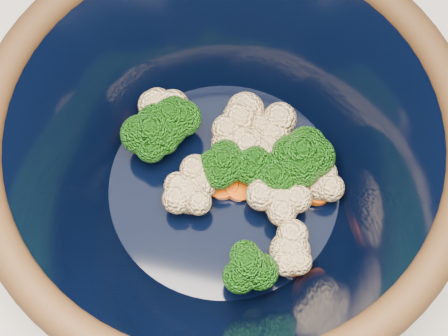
{
  "coord_description": "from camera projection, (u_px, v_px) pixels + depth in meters",
  "views": [
    {
      "loc": [
        0.07,
        -0.3,
        1.42
      ],
      "look_at": [
        0.03,
        -0.11,
        0.97
      ],
      "focal_mm": 50.0,
      "sensor_mm": 36.0,
      "label": 1
    }
  ],
  "objects": [
    {
      "name": "ground",
      "position": [
        223.0,
        293.0,
        1.43
      ],
      "size": [
        3.0,
        3.0,
        0.0
      ],
      "primitive_type": "plane",
      "color": "#9E7A54",
      "rests_on": "ground"
    },
    {
      "name": "counter",
      "position": [
        222.0,
        233.0,
        1.02
      ],
      "size": [
        1.2,
        1.2,
        0.9
      ],
      "primitive_type": "cube",
      "color": "white",
      "rests_on": "ground"
    },
    {
      "name": "mixing_bowl",
      "position": [
        224.0,
        160.0,
        0.48
      ],
      "size": [
        0.39,
        0.39,
        0.15
      ],
      "rotation": [
        0.0,
        0.0,
        0.16
      ],
      "color": "black",
      "rests_on": "counter"
    },
    {
      "name": "vegetable_pile",
      "position": [
        239.0,
        165.0,
        0.51
      ],
      "size": [
        0.18,
        0.18,
        0.06
      ],
      "color": "#608442",
      "rests_on": "mixing_bowl"
    }
  ]
}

